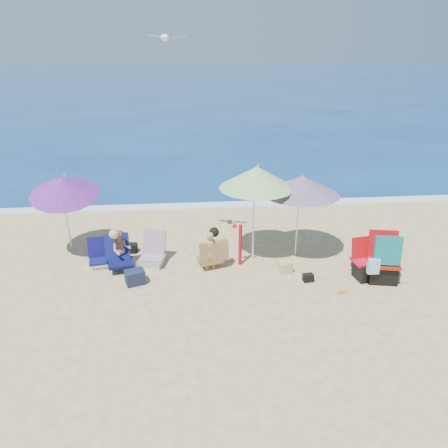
{
  "coord_description": "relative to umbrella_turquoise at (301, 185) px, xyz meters",
  "views": [
    {
      "loc": [
        -1.1,
        -8.16,
        5.02
      ],
      "look_at": [
        -0.3,
        1.0,
        1.1
      ],
      "focal_mm": 35.17,
      "sensor_mm": 36.0,
      "label": 1
    }
  ],
  "objects": [
    {
      "name": "chair_rainbow",
      "position": [
        -3.56,
        -0.14,
        -1.63
      ],
      "size": [
        0.71,
        0.78,
        0.77
      ],
      "color": "#DD724E",
      "rests_on": "ground"
    },
    {
      "name": "seagull",
      "position": [
        -3.01,
        0.21,
        3.18
      ],
      "size": [
        0.83,
        0.39,
        0.14
      ],
      "color": "white"
    },
    {
      "name": "chair_navy",
      "position": [
        -4.85,
        -0.08,
        -1.67
      ],
      "size": [
        0.57,
        0.65,
        0.63
      ],
      "color": "#0E134F",
      "rests_on": "ground"
    },
    {
      "name": "bag_black_b",
      "position": [
        -0.05,
        -1.27,
        -1.75
      ],
      "size": [
        0.24,
        0.18,
        0.17
      ],
      "color": "black",
      "rests_on": "ground"
    },
    {
      "name": "camp_chair_left",
      "position": [
        1.28,
        -1.21,
        -1.57
      ],
      "size": [
        0.61,
        0.63,
        0.9
      ],
      "color": "red",
      "rests_on": "ground"
    },
    {
      "name": "camp_chair_right",
      "position": [
        1.58,
        -1.38,
        -1.42
      ],
      "size": [
        0.83,
        0.78,
        1.16
      ],
      "color": "#A0190B",
      "rests_on": "ground"
    },
    {
      "name": "bag_black_a",
      "position": [
        -4.14,
        0.54,
        -1.73
      ],
      "size": [
        0.33,
        0.26,
        0.22
      ],
      "color": "black",
      "rests_on": "ground"
    },
    {
      "name": "person_left",
      "position": [
        -4.26,
        -0.28,
        -1.37
      ],
      "size": [
        0.71,
        0.75,
        1.04
      ],
      "color": "tan",
      "rests_on": "ground"
    },
    {
      "name": "bag_tan",
      "position": [
        -0.48,
        -0.82,
        -1.71
      ],
      "size": [
        0.35,
        0.28,
        0.26
      ],
      "color": "tan",
      "rests_on": "ground"
    },
    {
      "name": "umbrella_turquoise",
      "position": [
        0.0,
        0.0,
        0.0
      ],
      "size": [
        2.13,
        2.13,
        2.09
      ],
      "color": "white",
      "rests_on": "ground"
    },
    {
      "name": "orange_item",
      "position": [
        0.57,
        -1.8,
        -1.82
      ],
      "size": [
        0.26,
        0.18,
        0.03
      ],
      "color": "orange",
      "rests_on": "ground"
    },
    {
      "name": "bag_navy_b",
      "position": [
        1.35,
        -0.83,
        -1.68
      ],
      "size": [
        0.43,
        0.33,
        0.31
      ],
      "color": "#171D34",
      "rests_on": "ground"
    },
    {
      "name": "sea",
      "position": [
        -1.56,
        43.57,
        -1.89
      ],
      "size": [
        120.0,
        80.0,
        0.12
      ],
      "color": "navy",
      "rests_on": "ground"
    },
    {
      "name": "bag_navy_a",
      "position": [
        -3.88,
        -1.04,
        -1.68
      ],
      "size": [
        0.49,
        0.42,
        0.32
      ],
      "color": "#181F36",
      "rests_on": "ground"
    },
    {
      "name": "umbrella_blue",
      "position": [
        -5.56,
        0.5,
        -0.03
      ],
      "size": [
        1.88,
        1.93,
        2.21
      ],
      "color": "silver",
      "rests_on": "ground"
    },
    {
      "name": "foam",
      "position": [
        -1.56,
        3.67,
        -1.82
      ],
      "size": [
        120.0,
        0.5,
        0.04
      ],
      "color": "white",
      "rests_on": "ground"
    },
    {
      "name": "umbrella_striped",
      "position": [
        -1.06,
        0.02,
        0.21
      ],
      "size": [
        2.32,
        2.32,
        2.35
      ],
      "color": "white",
      "rests_on": "ground"
    },
    {
      "name": "ground",
      "position": [
        -1.56,
        -1.43,
        -1.84
      ],
      "size": [
        120.0,
        120.0,
        0.0
      ],
      "color": "#D8BC84",
      "rests_on": "ground"
    },
    {
      "name": "person_center",
      "position": [
        -2.16,
        -0.49,
        -1.37
      ],
      "size": [
        0.77,
        0.61,
        0.97
      ],
      "color": "tan",
      "rests_on": "ground"
    },
    {
      "name": "furled_umbrella",
      "position": [
        -1.49,
        -0.36,
        -1.21
      ],
      "size": [
        0.27,
        0.18,
        1.13
      ],
      "color": "#A60B1A",
      "rests_on": "ground"
    }
  ]
}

